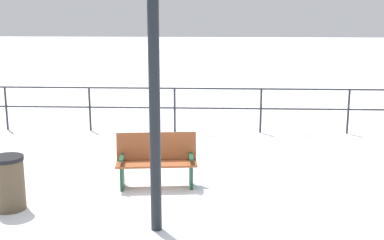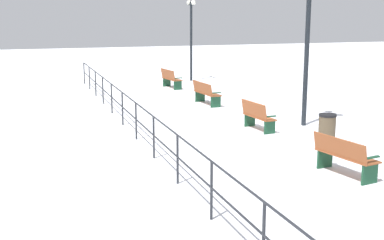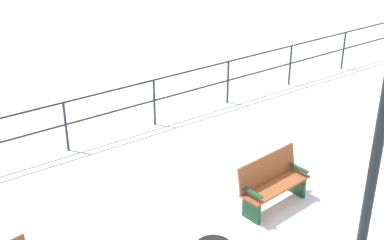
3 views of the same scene
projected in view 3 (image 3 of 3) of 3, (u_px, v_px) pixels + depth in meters
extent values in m
plane|color=white|center=(273.00, 206.00, 9.32)|extent=(80.00, 80.00, 0.00)
cube|color=brown|center=(276.00, 186.00, 9.12)|extent=(0.57, 1.42, 0.04)
cube|color=brown|center=(267.00, 168.00, 9.15)|extent=(0.26, 1.39, 0.47)
cube|color=#19472D|center=(251.00, 209.00, 8.86)|extent=(0.38, 0.09, 0.42)
cube|color=#19472D|center=(297.00, 184.00, 9.56)|extent=(0.38, 0.09, 0.42)
cube|color=#19472D|center=(253.00, 193.00, 8.70)|extent=(0.38, 0.11, 0.04)
cube|color=#19472D|center=(299.00, 168.00, 9.40)|extent=(0.38, 0.11, 0.04)
cylinder|color=#26282D|center=(66.00, 127.00, 10.87)|extent=(0.05, 0.05, 1.08)
cylinder|color=#26282D|center=(154.00, 103.00, 11.97)|extent=(0.05, 0.05, 1.08)
cylinder|color=#26282D|center=(228.00, 83.00, 13.06)|extent=(0.05, 0.05, 1.08)
cylinder|color=#26282D|center=(290.00, 65.00, 14.15)|extent=(0.05, 0.05, 1.08)
cylinder|color=#26282D|center=(343.00, 51.00, 15.24)|extent=(0.05, 0.05, 1.08)
cylinder|color=#26282D|center=(154.00, 80.00, 11.73)|extent=(0.04, 25.28, 0.04)
cylinder|color=#26282D|center=(154.00, 101.00, 11.94)|extent=(0.04, 25.28, 0.04)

